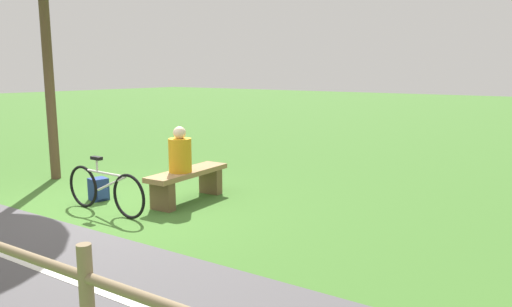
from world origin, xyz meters
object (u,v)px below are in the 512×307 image
Objects in this scene: bench at (188,180)px; bicycle at (105,190)px; person_seated at (180,153)px; backpack at (99,189)px.

bench is 1.33m from bicycle.
person_seated is at bearing -0.00° from bench.
person_seated is at bearing 117.82° from backpack.
bicycle reaches higher than bench.
bench is at bearing 64.76° from bicycle.
person_seated is 2.00× the size of backpack.
backpack is at bearing 149.65° from bicycle.
bench is 2.25× the size of person_seated.
bench reaches higher than backpack.
bicycle is (1.22, -0.53, 0.00)m from bench.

